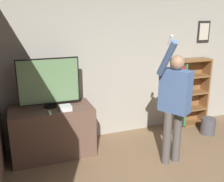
{
  "coord_description": "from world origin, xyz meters",
  "views": [
    {
      "loc": [
        -2.02,
        -1.73,
        2.27
      ],
      "look_at": [
        -0.7,
        1.8,
        1.16
      ],
      "focal_mm": 42.0,
      "sensor_mm": 36.0,
      "label": 1
    }
  ],
  "objects_px": {
    "waste_bin": "(208,126)",
    "bookshelf": "(186,94)",
    "game_console": "(65,108)",
    "person": "(175,100)",
    "television": "(49,82)"
  },
  "relations": [
    {
      "from": "game_console",
      "to": "waste_bin",
      "type": "relative_size",
      "value": 0.59
    },
    {
      "from": "game_console",
      "to": "waste_bin",
      "type": "xyz_separation_m",
      "value": [
        2.75,
        -0.11,
        -0.69
      ]
    },
    {
      "from": "game_console",
      "to": "waste_bin",
      "type": "bearing_deg",
      "value": -2.26
    },
    {
      "from": "game_console",
      "to": "person",
      "type": "height_order",
      "value": "person"
    },
    {
      "from": "bookshelf",
      "to": "person",
      "type": "height_order",
      "value": "person"
    },
    {
      "from": "television",
      "to": "person",
      "type": "height_order",
      "value": "person"
    },
    {
      "from": "television",
      "to": "waste_bin",
      "type": "xyz_separation_m",
      "value": [
        2.95,
        -0.33,
        -1.07
      ]
    },
    {
      "from": "bookshelf",
      "to": "waste_bin",
      "type": "bearing_deg",
      "value": -70.2
    },
    {
      "from": "television",
      "to": "waste_bin",
      "type": "relative_size",
      "value": 2.97
    },
    {
      "from": "waste_bin",
      "to": "bookshelf",
      "type": "bearing_deg",
      "value": 109.8
    },
    {
      "from": "bookshelf",
      "to": "waste_bin",
      "type": "relative_size",
      "value": 4.32
    },
    {
      "from": "waste_bin",
      "to": "television",
      "type": "bearing_deg",
      "value": 173.53
    },
    {
      "from": "television",
      "to": "game_console",
      "type": "bearing_deg",
      "value": -48.39
    },
    {
      "from": "waste_bin",
      "to": "person",
      "type": "bearing_deg",
      "value": -153.29
    },
    {
      "from": "game_console",
      "to": "bookshelf",
      "type": "xyz_separation_m",
      "value": [
        2.56,
        0.42,
        -0.16
      ]
    }
  ]
}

